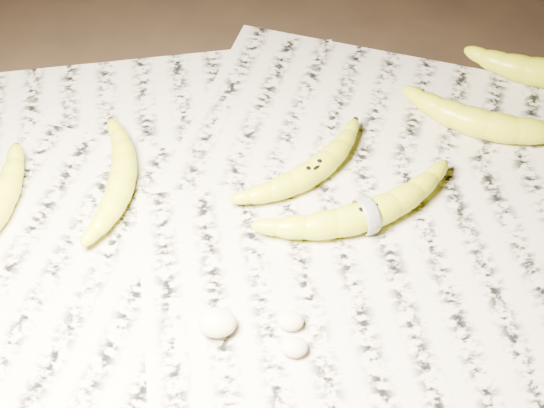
{
  "coord_description": "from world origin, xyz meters",
  "views": [
    {
      "loc": [
        0.02,
        -0.54,
        0.68
      ],
      "look_at": [
        0.0,
        0.0,
        0.05
      ],
      "focal_mm": 50.0,
      "sensor_mm": 36.0,
      "label": 1
    }
  ],
  "objects_px": {
    "banana_left_b": "(122,177)",
    "banana_upper_a": "(488,123)",
    "banana_center": "(312,170)",
    "banana_taped": "(366,213)"
  },
  "relations": [
    {
      "from": "banana_left_b",
      "to": "banana_upper_a",
      "type": "height_order",
      "value": "banana_upper_a"
    },
    {
      "from": "banana_left_b",
      "to": "banana_center",
      "type": "bearing_deg",
      "value": -85.73
    },
    {
      "from": "banana_upper_a",
      "to": "banana_center",
      "type": "bearing_deg",
      "value": -141.43
    },
    {
      "from": "banana_center",
      "to": "banana_left_b",
      "type": "bearing_deg",
      "value": 142.24
    },
    {
      "from": "banana_left_b",
      "to": "banana_center",
      "type": "distance_m",
      "value": 0.22
    },
    {
      "from": "banana_center",
      "to": "banana_upper_a",
      "type": "height_order",
      "value": "banana_upper_a"
    },
    {
      "from": "banana_taped",
      "to": "banana_upper_a",
      "type": "relative_size",
      "value": 1.1
    },
    {
      "from": "banana_center",
      "to": "banana_taped",
      "type": "distance_m",
      "value": 0.09
    },
    {
      "from": "banana_left_b",
      "to": "banana_upper_a",
      "type": "xyz_separation_m",
      "value": [
        0.44,
        0.11,
        0.0
      ]
    },
    {
      "from": "banana_left_b",
      "to": "banana_taped",
      "type": "xyz_separation_m",
      "value": [
        0.29,
        -0.05,
        0.0
      ]
    }
  ]
}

